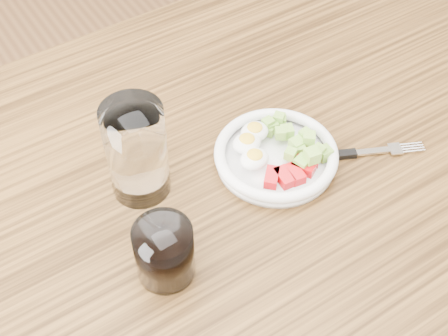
{
  "coord_description": "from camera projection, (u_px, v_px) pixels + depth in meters",
  "views": [
    {
      "loc": [
        -0.33,
        -0.49,
        1.49
      ],
      "look_at": [
        -0.01,
        0.01,
        0.8
      ],
      "focal_mm": 50.0,
      "sensor_mm": 36.0,
      "label": 1
    }
  ],
  "objects": [
    {
      "name": "dining_table",
      "position": [
        233.0,
        222.0,
        1.01
      ],
      "size": [
        1.5,
        0.9,
        0.77
      ],
      "color": "brown",
      "rests_on": "ground"
    },
    {
      "name": "bowl",
      "position": [
        275.0,
        154.0,
        0.95
      ],
      "size": [
        0.19,
        0.19,
        0.05
      ],
      "color": "white",
      "rests_on": "dining_table"
    },
    {
      "name": "fork",
      "position": [
        342.0,
        155.0,
        0.96
      ],
      "size": [
        0.2,
        0.1,
        0.01
      ],
      "color": "black",
      "rests_on": "dining_table"
    },
    {
      "name": "water_glass",
      "position": [
        137.0,
        151.0,
        0.87
      ],
      "size": [
        0.09,
        0.09,
        0.15
      ],
      "primitive_type": "cylinder",
      "color": "white",
      "rests_on": "dining_table"
    },
    {
      "name": "coffee_glass",
      "position": [
        164.0,
        252.0,
        0.8
      ],
      "size": [
        0.08,
        0.08,
        0.09
      ],
      "color": "white",
      "rests_on": "dining_table"
    }
  ]
}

